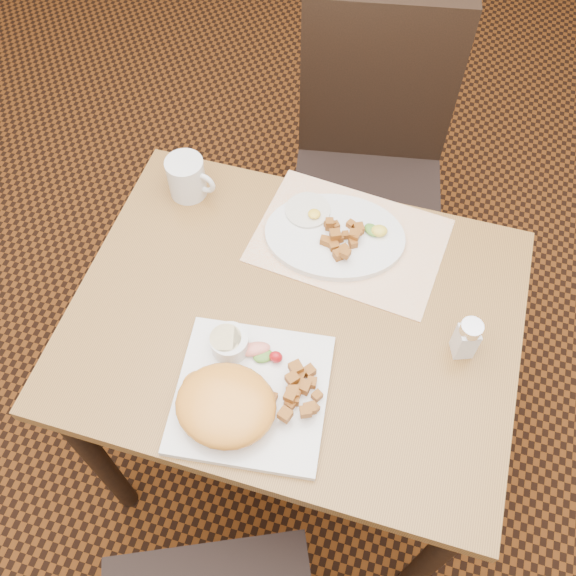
# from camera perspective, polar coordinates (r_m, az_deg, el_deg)

# --- Properties ---
(ground) EXTENTS (8.00, 8.00, 0.00)m
(ground) POSITION_cam_1_polar(r_m,az_deg,el_deg) (1.99, 0.38, -13.28)
(ground) COLOR black
(ground) RESTS_ON ground
(table) EXTENTS (0.90, 0.70, 0.75)m
(table) POSITION_cam_1_polar(r_m,az_deg,el_deg) (1.40, 0.53, -4.67)
(table) COLOR olive
(table) RESTS_ON ground
(chair_far) EXTENTS (0.49, 0.50, 0.97)m
(chair_far) POSITION_cam_1_polar(r_m,az_deg,el_deg) (1.85, 7.29, 10.99)
(chair_far) COLOR black
(chair_far) RESTS_ON ground
(placemat) EXTENTS (0.43, 0.32, 0.00)m
(placemat) POSITION_cam_1_polar(r_m,az_deg,el_deg) (1.41, 5.49, 4.24)
(placemat) COLOR white
(placemat) RESTS_ON table
(plate_square) EXTENTS (0.31, 0.31, 0.02)m
(plate_square) POSITION_cam_1_polar(r_m,az_deg,el_deg) (1.22, -3.26, -9.37)
(plate_square) COLOR silver
(plate_square) RESTS_ON table
(plate_oval) EXTENTS (0.34, 0.27, 0.02)m
(plate_oval) POSITION_cam_1_polar(r_m,az_deg,el_deg) (1.40, 4.17, 4.62)
(plate_oval) COLOR silver
(plate_oval) RESTS_ON placemat
(hollandaise_mound) EXTENTS (0.19, 0.16, 0.07)m
(hollandaise_mound) POSITION_cam_1_polar(r_m,az_deg,el_deg) (1.17, -5.63, -10.32)
(hollandaise_mound) COLOR #F69E30
(hollandaise_mound) RESTS_ON plate_square
(ramekin) EXTENTS (0.07, 0.07, 0.04)m
(ramekin) POSITION_cam_1_polar(r_m,az_deg,el_deg) (1.23, -5.24, -4.86)
(ramekin) COLOR silver
(ramekin) RESTS_ON plate_square
(garnish_sq) EXTENTS (0.09, 0.06, 0.03)m
(garnish_sq) POSITION_cam_1_polar(r_m,az_deg,el_deg) (1.23, -2.37, -5.74)
(garnish_sq) COLOR #387223
(garnish_sq) RESTS_ON plate_square
(fried_egg) EXTENTS (0.10, 0.10, 0.02)m
(fried_egg) POSITION_cam_1_polar(r_m,az_deg,el_deg) (1.42, 1.85, 6.88)
(fried_egg) COLOR white
(fried_egg) RESTS_ON plate_oval
(garnish_ov) EXTENTS (0.06, 0.05, 0.02)m
(garnish_ov) POSITION_cam_1_polar(r_m,az_deg,el_deg) (1.40, 7.87, 5.09)
(garnish_ov) COLOR #387223
(garnish_ov) RESTS_ON plate_oval
(salt_shaker) EXTENTS (0.05, 0.05, 0.10)m
(salt_shaker) POSITION_cam_1_polar(r_m,az_deg,el_deg) (1.26, 15.59, -4.31)
(salt_shaker) COLOR white
(salt_shaker) RESTS_ON table
(coffee_mug) EXTENTS (0.12, 0.09, 0.10)m
(coffee_mug) POSITION_cam_1_polar(r_m,az_deg,el_deg) (1.47, -8.94, 9.68)
(coffee_mug) COLOR silver
(coffee_mug) RESTS_ON table
(home_fries_sq) EXTENTS (0.11, 0.13, 0.04)m
(home_fries_sq) POSITION_cam_1_polar(r_m,az_deg,el_deg) (1.19, 0.75, -9.22)
(home_fries_sq) COLOR #A25B1A
(home_fries_sq) RESTS_ON plate_square
(home_fries_ov) EXTENTS (0.09, 0.11, 0.03)m
(home_fries_ov) POSITION_cam_1_polar(r_m,az_deg,el_deg) (1.37, 4.72, 4.54)
(home_fries_ov) COLOR #A25B1A
(home_fries_ov) RESTS_ON plate_oval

